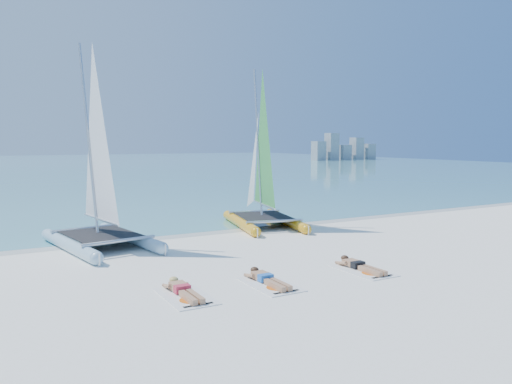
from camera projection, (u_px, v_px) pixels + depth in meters
ground at (247, 265)px, 14.48m from camera, size 140.00×140.00×0.00m
sea at (34, 167)px, 69.23m from camera, size 140.00×115.00×0.01m
wet_sand_strip at (180, 234)px, 19.26m from camera, size 140.00×1.40×0.01m
distant_skyline at (343, 149)px, 94.16m from camera, size 14.00×2.00×5.00m
catamaran_blue at (98, 184)px, 16.82m from camera, size 3.38×5.65×7.23m
catamaran_yellow at (260, 174)px, 21.38m from camera, size 3.46×5.60×6.95m
towel_a at (186, 296)px, 11.57m from camera, size 1.00×1.85×0.02m
sunbather_a at (183, 289)px, 11.73m from camera, size 0.37×1.73×0.26m
towel_b at (270, 284)px, 12.52m from camera, size 1.00×1.85×0.02m
sunbather_b at (266, 278)px, 12.68m from camera, size 0.37×1.73×0.26m
towel_c at (363, 271)px, 13.86m from camera, size 1.00×1.85×0.02m
sunbather_c at (359, 265)px, 14.01m from camera, size 0.37×1.73×0.26m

